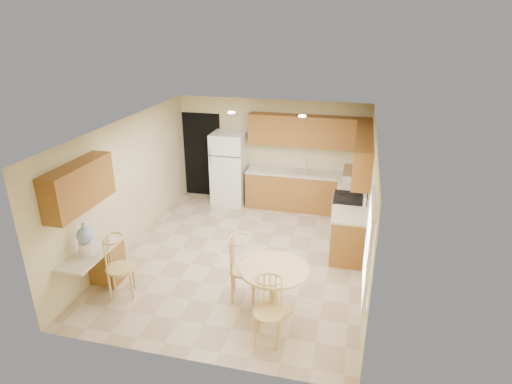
% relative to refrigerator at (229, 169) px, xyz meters
% --- Properties ---
extents(floor, '(5.50, 5.50, 0.00)m').
position_rel_refrigerator_xyz_m(floor, '(0.95, -2.40, -0.87)').
color(floor, '#C3AD8D').
rests_on(floor, ground).
extents(ceiling, '(4.50, 5.50, 0.02)m').
position_rel_refrigerator_xyz_m(ceiling, '(0.95, -2.40, 1.63)').
color(ceiling, white).
rests_on(ceiling, wall_back).
extents(wall_back, '(4.50, 0.02, 2.50)m').
position_rel_refrigerator_xyz_m(wall_back, '(0.95, 0.35, 0.38)').
color(wall_back, beige).
rests_on(wall_back, floor).
extents(wall_front, '(4.50, 0.02, 2.50)m').
position_rel_refrigerator_xyz_m(wall_front, '(0.95, -5.15, 0.38)').
color(wall_front, beige).
rests_on(wall_front, floor).
extents(wall_left, '(0.02, 5.50, 2.50)m').
position_rel_refrigerator_xyz_m(wall_left, '(-1.30, -2.40, 0.38)').
color(wall_left, beige).
rests_on(wall_left, floor).
extents(wall_right, '(0.02, 5.50, 2.50)m').
position_rel_refrigerator_xyz_m(wall_right, '(3.20, -2.40, 0.38)').
color(wall_right, beige).
rests_on(wall_right, floor).
extents(doorway, '(0.90, 0.02, 2.10)m').
position_rel_refrigerator_xyz_m(doorway, '(-0.80, 0.34, 0.18)').
color(doorway, black).
rests_on(doorway, floor).
extents(base_cab_back, '(2.75, 0.60, 0.87)m').
position_rel_refrigerator_xyz_m(base_cab_back, '(1.83, 0.05, -0.44)').
color(base_cab_back, '#9E6628').
rests_on(base_cab_back, floor).
extents(counter_back, '(2.75, 0.63, 0.04)m').
position_rel_refrigerator_xyz_m(counter_back, '(1.83, 0.05, 0.02)').
color(counter_back, beige).
rests_on(counter_back, base_cab_back).
extents(base_cab_right_a, '(0.60, 0.59, 0.87)m').
position_rel_refrigerator_xyz_m(base_cab_right_a, '(2.90, -0.54, -0.44)').
color(base_cab_right_a, '#9E6628').
rests_on(base_cab_right_a, floor).
extents(counter_right_a, '(0.63, 0.59, 0.04)m').
position_rel_refrigerator_xyz_m(counter_right_a, '(2.90, -0.54, 0.02)').
color(counter_right_a, beige).
rests_on(counter_right_a, base_cab_right_a).
extents(base_cab_right_b, '(0.60, 0.80, 0.87)m').
position_rel_refrigerator_xyz_m(base_cab_right_b, '(2.90, -2.00, -0.44)').
color(base_cab_right_b, '#9E6628').
rests_on(base_cab_right_b, floor).
extents(counter_right_b, '(0.63, 0.80, 0.04)m').
position_rel_refrigerator_xyz_m(counter_right_b, '(2.90, -2.00, 0.02)').
color(counter_right_b, beige).
rests_on(counter_right_b, base_cab_right_b).
extents(upper_cab_back, '(2.75, 0.33, 0.70)m').
position_rel_refrigerator_xyz_m(upper_cab_back, '(1.83, 0.19, 0.98)').
color(upper_cab_back, '#9E6628').
rests_on(upper_cab_back, wall_back).
extents(upper_cab_right, '(0.33, 2.42, 0.70)m').
position_rel_refrigerator_xyz_m(upper_cab_right, '(3.04, -1.19, 0.98)').
color(upper_cab_right, '#9E6628').
rests_on(upper_cab_right, wall_right).
extents(upper_cab_left, '(0.33, 1.40, 0.70)m').
position_rel_refrigerator_xyz_m(upper_cab_left, '(-1.13, -4.00, 0.98)').
color(upper_cab_left, '#9E6628').
rests_on(upper_cab_left, wall_left).
extents(sink, '(0.78, 0.44, 0.01)m').
position_rel_refrigerator_xyz_m(sink, '(1.80, 0.05, 0.04)').
color(sink, silver).
rests_on(sink, counter_back).
extents(range_hood, '(0.50, 0.76, 0.14)m').
position_rel_refrigerator_xyz_m(range_hood, '(2.95, -1.22, 0.55)').
color(range_hood, silver).
rests_on(range_hood, upper_cab_right).
extents(desk_pedestal, '(0.48, 0.42, 0.72)m').
position_rel_refrigerator_xyz_m(desk_pedestal, '(-1.05, -3.72, -0.51)').
color(desk_pedestal, '#9E6628').
rests_on(desk_pedestal, floor).
extents(desk_top, '(0.50, 1.20, 0.04)m').
position_rel_refrigerator_xyz_m(desk_top, '(-1.05, -4.10, -0.12)').
color(desk_top, beige).
rests_on(desk_top, desk_pedestal).
extents(window, '(0.06, 1.12, 1.30)m').
position_rel_refrigerator_xyz_m(window, '(3.18, -4.25, 0.63)').
color(window, white).
rests_on(window, wall_right).
extents(can_light_a, '(0.14, 0.14, 0.02)m').
position_rel_refrigerator_xyz_m(can_light_a, '(0.45, -1.20, 1.61)').
color(can_light_a, white).
rests_on(can_light_a, ceiling).
extents(can_light_b, '(0.14, 0.14, 0.02)m').
position_rel_refrigerator_xyz_m(can_light_b, '(1.85, -1.20, 1.61)').
color(can_light_b, white).
rests_on(can_light_b, ceiling).
extents(refrigerator, '(0.77, 0.75, 1.75)m').
position_rel_refrigerator_xyz_m(refrigerator, '(0.00, 0.00, 0.00)').
color(refrigerator, white).
rests_on(refrigerator, floor).
extents(stove, '(0.65, 0.76, 1.09)m').
position_rel_refrigerator_xyz_m(stove, '(2.88, -1.22, -0.40)').
color(stove, white).
rests_on(stove, floor).
extents(dining_table, '(1.04, 1.04, 0.77)m').
position_rel_refrigerator_xyz_m(dining_table, '(1.88, -3.87, -0.37)').
color(dining_table, '#DAB46D').
rests_on(dining_table, floor).
extents(chair_table_a, '(0.47, 0.60, 1.05)m').
position_rel_refrigerator_xyz_m(chair_table_a, '(1.33, -3.72, -0.23)').
color(chair_table_a, '#DAB46D').
rests_on(chair_table_a, floor).
extents(chair_table_b, '(0.43, 0.43, 0.97)m').
position_rel_refrigerator_xyz_m(chair_table_b, '(1.93, -4.61, -0.28)').
color(chair_table_b, '#DAB46D').
rests_on(chair_table_b, floor).
extents(chair_desk, '(0.46, 0.59, 1.04)m').
position_rel_refrigerator_xyz_m(chair_desk, '(-0.60, -4.13, -0.24)').
color(chair_desk, '#DAB46D').
rests_on(chair_desk, floor).
extents(water_crock, '(0.26, 0.26, 0.54)m').
position_rel_refrigerator_xyz_m(water_crock, '(-1.05, -4.16, 0.14)').
color(water_crock, white).
rests_on(water_crock, desk_top).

